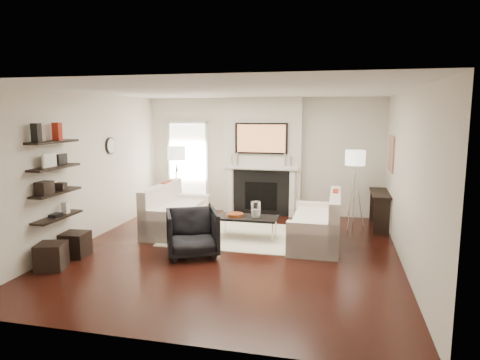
% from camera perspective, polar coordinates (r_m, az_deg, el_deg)
% --- Properties ---
extents(room_envelope, '(6.00, 6.00, 6.00)m').
position_cam_1_polar(room_envelope, '(7.10, -1.10, 0.87)').
color(room_envelope, black).
rests_on(room_envelope, ground).
extents(chimney_breast, '(1.80, 0.25, 2.70)m').
position_cam_1_polar(chimney_breast, '(9.89, 3.00, 3.13)').
color(chimney_breast, silver).
rests_on(chimney_breast, floor).
extents(fireplace_surround, '(1.30, 0.02, 1.04)m').
position_cam_1_polar(fireplace_surround, '(9.88, 2.82, -1.74)').
color(fireplace_surround, black).
rests_on(fireplace_surround, floor).
extents(firebox, '(0.75, 0.02, 0.65)m').
position_cam_1_polar(firebox, '(9.89, 2.81, -2.14)').
color(firebox, black).
rests_on(firebox, floor).
extents(mantel_pilaster_l, '(0.12, 0.08, 1.10)m').
position_cam_1_polar(mantel_pilaster_l, '(10.00, -1.27, -1.43)').
color(mantel_pilaster_l, white).
rests_on(mantel_pilaster_l, floor).
extents(mantel_pilaster_r, '(0.12, 0.08, 1.10)m').
position_cam_1_polar(mantel_pilaster_r, '(9.75, 6.96, -1.77)').
color(mantel_pilaster_r, white).
rests_on(mantel_pilaster_r, floor).
extents(mantel_shelf, '(1.70, 0.18, 0.07)m').
position_cam_1_polar(mantel_shelf, '(9.74, 2.80, 1.68)').
color(mantel_shelf, white).
rests_on(mantel_shelf, chimney_breast).
extents(tv_body, '(1.20, 0.06, 0.70)m').
position_cam_1_polar(tv_body, '(9.70, 2.85, 5.56)').
color(tv_body, black).
rests_on(tv_body, chimney_breast).
extents(tv_screen, '(1.10, 0.00, 0.62)m').
position_cam_1_polar(tv_screen, '(9.67, 2.82, 5.55)').
color(tv_screen, '#BF723F').
rests_on(tv_screen, tv_body).
extents(candlestick_l_tall, '(0.04, 0.04, 0.30)m').
position_cam_1_polar(candlestick_l_tall, '(9.84, -0.34, 2.85)').
color(candlestick_l_tall, silver).
rests_on(candlestick_l_tall, mantel_shelf).
extents(candlestick_l_short, '(0.04, 0.04, 0.24)m').
position_cam_1_polar(candlestick_l_short, '(9.87, -1.07, 2.69)').
color(candlestick_l_short, silver).
rests_on(candlestick_l_short, mantel_shelf).
extents(candlestick_r_tall, '(0.04, 0.04, 0.30)m').
position_cam_1_polar(candlestick_r_tall, '(9.65, 6.03, 2.67)').
color(candlestick_r_tall, silver).
rests_on(candlestick_r_tall, mantel_shelf).
extents(candlestick_r_short, '(0.04, 0.04, 0.24)m').
position_cam_1_polar(candlestick_r_short, '(9.63, 6.80, 2.47)').
color(candlestick_r_short, silver).
rests_on(candlestick_r_short, mantel_shelf).
extents(hallway_panel, '(0.90, 0.02, 2.10)m').
position_cam_1_polar(hallway_panel, '(10.51, -6.89, 1.77)').
color(hallway_panel, white).
rests_on(hallway_panel, floor).
extents(door_trim_l, '(0.06, 0.06, 2.16)m').
position_cam_1_polar(door_trim_l, '(10.66, -9.36, 1.82)').
color(door_trim_l, white).
rests_on(door_trim_l, floor).
extents(door_trim_r, '(0.06, 0.06, 2.16)m').
position_cam_1_polar(door_trim_r, '(10.34, -4.43, 1.69)').
color(door_trim_r, white).
rests_on(door_trim_r, floor).
extents(door_trim_top, '(1.02, 0.06, 0.06)m').
position_cam_1_polar(door_trim_top, '(10.41, -7.04, 7.66)').
color(door_trim_top, white).
rests_on(door_trim_top, wall_back).
extents(rug, '(2.60, 2.00, 0.01)m').
position_cam_1_polar(rug, '(8.34, -0.41, -7.37)').
color(rug, beige).
rests_on(rug, floor).
extents(loveseat_left_base, '(0.85, 1.80, 0.42)m').
position_cam_1_polar(loveseat_left_base, '(8.71, -8.35, -5.38)').
color(loveseat_left_base, silver).
rests_on(loveseat_left_base, floor).
extents(loveseat_left_back, '(0.18, 1.80, 0.80)m').
position_cam_1_polar(loveseat_left_back, '(8.76, -10.44, -3.22)').
color(loveseat_left_back, silver).
rests_on(loveseat_left_back, floor).
extents(loveseat_left_arm_n, '(0.85, 0.18, 0.60)m').
position_cam_1_polar(loveseat_left_arm_n, '(7.96, -10.50, -6.12)').
color(loveseat_left_arm_n, silver).
rests_on(loveseat_left_arm_n, floor).
extents(loveseat_left_arm_s, '(0.85, 0.18, 0.60)m').
position_cam_1_polar(loveseat_left_arm_s, '(9.42, -6.56, -3.68)').
color(loveseat_left_arm_s, silver).
rests_on(loveseat_left_arm_s, floor).
extents(loveseat_left_cushion, '(0.63, 1.44, 0.10)m').
position_cam_1_polar(loveseat_left_cushion, '(8.63, -8.08, -3.72)').
color(loveseat_left_cushion, silver).
rests_on(loveseat_left_cushion, loveseat_left_base).
extents(pillow_left_orange, '(0.10, 0.42, 0.42)m').
position_cam_1_polar(pillow_left_orange, '(8.99, -9.71, -1.56)').
color(pillow_left_orange, '#A52514').
rests_on(pillow_left_orange, loveseat_left_cushion).
extents(pillow_left_charcoal, '(0.10, 0.40, 0.40)m').
position_cam_1_polar(pillow_left_charcoal, '(8.45, -11.28, -2.34)').
color(pillow_left_charcoal, black).
rests_on(pillow_left_charcoal, loveseat_left_cushion).
extents(loveseat_right_base, '(0.85, 1.80, 0.42)m').
position_cam_1_polar(loveseat_right_base, '(7.90, 9.98, -6.90)').
color(loveseat_right_base, silver).
rests_on(loveseat_right_base, floor).
extents(loveseat_right_back, '(0.18, 1.80, 0.80)m').
position_cam_1_polar(loveseat_right_back, '(7.81, 12.50, -4.76)').
color(loveseat_right_back, silver).
rests_on(loveseat_right_back, floor).
extents(loveseat_right_arm_n, '(0.85, 0.18, 0.60)m').
position_cam_1_polar(loveseat_right_arm_n, '(7.10, 9.62, -7.95)').
color(loveseat_right_arm_n, silver).
rests_on(loveseat_right_arm_n, floor).
extents(loveseat_right_arm_s, '(0.85, 0.18, 0.60)m').
position_cam_1_polar(loveseat_right_arm_s, '(8.66, 10.30, -4.89)').
color(loveseat_right_arm_s, silver).
rests_on(loveseat_right_arm_s, floor).
extents(loveseat_right_cushion, '(0.63, 1.44, 0.10)m').
position_cam_1_polar(loveseat_right_cushion, '(7.84, 9.66, -5.05)').
color(loveseat_right_cushion, silver).
rests_on(loveseat_right_cushion, loveseat_right_base).
extents(pillow_right_orange, '(0.10, 0.42, 0.42)m').
position_cam_1_polar(pillow_right_orange, '(8.06, 12.58, -2.86)').
color(pillow_right_orange, '#A52514').
rests_on(pillow_right_orange, loveseat_right_cushion).
extents(pillow_right_charcoal, '(0.10, 0.40, 0.40)m').
position_cam_1_polar(pillow_right_charcoal, '(7.48, 12.52, -3.85)').
color(pillow_right_charcoal, black).
rests_on(pillow_right_charcoal, loveseat_right_cushion).
extents(coffee_table, '(1.10, 0.55, 0.04)m').
position_cam_1_polar(coffee_table, '(8.05, 1.06, -5.06)').
color(coffee_table, black).
rests_on(coffee_table, floor).
extents(coffee_leg_nw, '(0.02, 0.02, 0.38)m').
position_cam_1_polar(coffee_leg_nw, '(8.02, -2.79, -6.68)').
color(coffee_leg_nw, silver).
rests_on(coffee_leg_nw, floor).
extents(coffee_leg_ne, '(0.02, 0.02, 0.38)m').
position_cam_1_polar(coffee_leg_ne, '(7.81, 4.33, -7.12)').
color(coffee_leg_ne, silver).
rests_on(coffee_leg_ne, floor).
extents(coffee_leg_sw, '(0.02, 0.02, 0.38)m').
position_cam_1_polar(coffee_leg_sw, '(8.43, -1.97, -5.90)').
color(coffee_leg_sw, silver).
rests_on(coffee_leg_sw, floor).
extents(coffee_leg_se, '(0.02, 0.02, 0.38)m').
position_cam_1_polar(coffee_leg_se, '(8.23, 4.81, -6.29)').
color(coffee_leg_se, silver).
rests_on(coffee_leg_se, floor).
extents(hurricane_glass, '(0.18, 0.18, 0.32)m').
position_cam_1_polar(hurricane_glass, '(7.99, 2.12, -4.00)').
color(hurricane_glass, white).
rests_on(hurricane_glass, coffee_table).
extents(hurricane_candle, '(0.11, 0.11, 0.16)m').
position_cam_1_polar(hurricane_candle, '(8.00, 2.12, -4.45)').
color(hurricane_candle, white).
rests_on(hurricane_candle, coffee_table).
extents(copper_bowl, '(0.32, 0.32, 0.05)m').
position_cam_1_polar(copper_bowl, '(8.10, -0.67, -4.65)').
color(copper_bowl, '#AD4D1C').
rests_on(copper_bowl, coffee_table).
extents(armchair, '(1.06, 1.04, 0.84)m').
position_cam_1_polar(armchair, '(7.16, -6.37, -6.75)').
color(armchair, black).
rests_on(armchair, floor).
extents(lamp_left_post, '(0.02, 0.02, 1.20)m').
position_cam_1_polar(lamp_left_post, '(9.87, -8.37, -1.37)').
color(lamp_left_post, silver).
rests_on(lamp_left_post, floor).
extents(lamp_left_shade, '(0.40, 0.40, 0.30)m').
position_cam_1_polar(lamp_left_shade, '(9.75, -8.48, 3.55)').
color(lamp_left_shade, white).
rests_on(lamp_left_shade, lamp_left_post).
extents(lamp_left_leg_a, '(0.25, 0.02, 1.23)m').
position_cam_1_polar(lamp_left_leg_a, '(9.83, -7.77, -1.40)').
color(lamp_left_leg_a, silver).
rests_on(lamp_left_leg_a, floor).
extents(lamp_left_leg_b, '(0.14, 0.22, 1.23)m').
position_cam_1_polar(lamp_left_leg_b, '(9.97, -8.46, -1.26)').
color(lamp_left_leg_b, silver).
rests_on(lamp_left_leg_b, floor).
extents(lamp_left_leg_c, '(0.14, 0.22, 1.23)m').
position_cam_1_polar(lamp_left_leg_c, '(9.80, -8.87, -1.45)').
color(lamp_left_leg_c, silver).
rests_on(lamp_left_leg_c, floor).
extents(lamp_right_post, '(0.02, 0.02, 1.20)m').
position_cam_1_polar(lamp_right_post, '(9.09, 14.91, -2.45)').
color(lamp_right_post, silver).
rests_on(lamp_right_post, floor).
extents(lamp_right_shade, '(0.40, 0.40, 0.30)m').
position_cam_1_polar(lamp_right_shade, '(8.97, 15.13, 2.88)').
color(lamp_right_shade, white).
rests_on(lamp_right_shade, lamp_right_post).
extents(lamp_right_leg_a, '(0.25, 0.02, 1.23)m').
position_cam_1_polar(lamp_right_leg_a, '(9.10, 15.61, -2.48)').
color(lamp_right_leg_a, silver).
rests_on(lamp_right_leg_a, floor).
extents(lamp_right_leg_b, '(0.14, 0.22, 1.23)m').
position_cam_1_polar(lamp_right_leg_b, '(9.18, 14.55, -2.33)').
color(lamp_right_leg_b, silver).
rests_on(lamp_right_leg_b, floor).
extents(lamp_right_leg_c, '(0.14, 0.22, 1.23)m').
position_cam_1_polar(lamp_right_leg_c, '(9.00, 14.58, -2.56)').
color(lamp_right_leg_c, silver).
rests_on(lamp_right_leg_c, floor).
extents(console_top, '(0.35, 1.20, 0.04)m').
position_cam_1_polar(console_top, '(9.18, 18.18, -1.67)').
color(console_top, black).
rests_on(console_top, floor).
extents(console_leg_n, '(0.30, 0.04, 0.71)m').
position_cam_1_polar(console_leg_n, '(8.72, 18.36, -4.74)').
color(console_leg_n, black).
rests_on(console_leg_n, floor).
extents(console_leg_s, '(0.30, 0.04, 0.71)m').
position_cam_1_polar(console_leg_s, '(9.79, 17.80, -3.25)').
color(console_leg_s, black).
rests_on(console_leg_s, floor).
extents(wall_art, '(0.03, 0.70, 0.70)m').
position_cam_1_polar(wall_art, '(8.96, 19.52, 3.31)').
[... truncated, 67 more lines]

